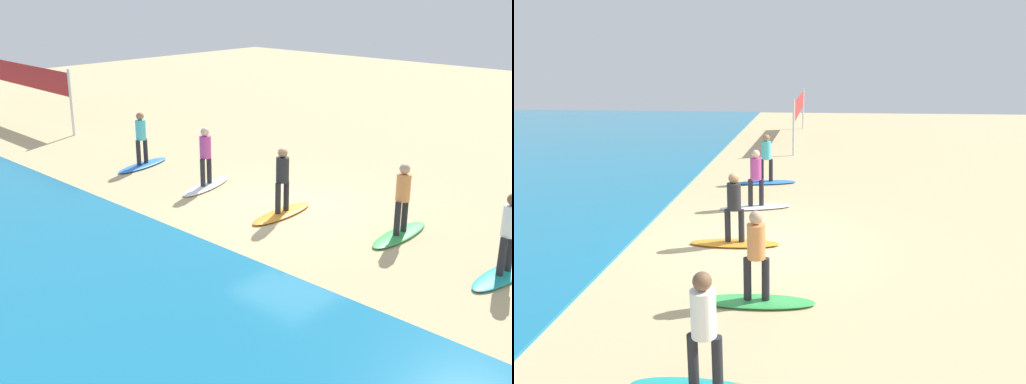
% 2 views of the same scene
% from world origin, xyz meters
% --- Properties ---
extents(ground_plane, '(60.00, 60.00, 0.00)m').
position_xyz_m(ground_plane, '(0.00, 0.00, 0.00)').
color(ground_plane, tan).
extents(surfboard_teal, '(0.75, 2.14, 0.09)m').
position_xyz_m(surfboard_teal, '(-5.56, 0.08, 0.04)').
color(surfboard_teal, teal).
rests_on(surfboard_teal, ground).
extents(surfer_teal, '(0.32, 0.46, 1.64)m').
position_xyz_m(surfer_teal, '(-5.56, 0.08, 1.04)').
color(surfer_teal, '#232328').
rests_on(surfer_teal, surfboard_teal).
extents(surfboard_green, '(0.60, 2.11, 0.09)m').
position_xyz_m(surfboard_green, '(-3.00, -0.29, 0.04)').
color(surfboard_green, green).
rests_on(surfboard_green, ground).
extents(surfer_green, '(0.32, 0.46, 1.64)m').
position_xyz_m(surfer_green, '(-3.00, -0.29, 1.04)').
color(surfer_green, '#232328').
rests_on(surfer_green, surfboard_green).
extents(surfboard_orange, '(0.62, 2.12, 0.09)m').
position_xyz_m(surfboard_orange, '(-0.15, 0.53, 0.04)').
color(surfboard_orange, orange).
rests_on(surfboard_orange, ground).
extents(surfer_orange, '(0.32, 0.46, 1.64)m').
position_xyz_m(surfer_orange, '(-0.15, 0.53, 1.04)').
color(surfer_orange, '#232328').
rests_on(surfer_orange, surfboard_orange).
extents(surfboard_white, '(1.05, 2.17, 0.09)m').
position_xyz_m(surfboard_white, '(2.84, 0.37, 0.04)').
color(surfboard_white, white).
rests_on(surfboard_white, ground).
extents(surfer_white, '(0.32, 0.45, 1.64)m').
position_xyz_m(surfer_white, '(2.84, 0.37, 1.04)').
color(surfer_white, '#232328').
rests_on(surfer_white, surfboard_white).
extents(surfboard_blue, '(0.96, 2.17, 0.09)m').
position_xyz_m(surfboard_blue, '(5.86, 0.34, 0.04)').
color(surfboard_blue, blue).
rests_on(surfboard_blue, ground).
extents(surfer_blue, '(0.32, 0.45, 1.64)m').
position_xyz_m(surfer_blue, '(5.86, 0.34, 1.04)').
color(surfer_blue, '#232328').
rests_on(surfer_blue, surfboard_blue).
extents(volleyball_net, '(9.10, 0.35, 2.50)m').
position_xyz_m(volleyball_net, '(15.71, -0.53, 1.79)').
color(volleyball_net, silver).
rests_on(volleyball_net, ground).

